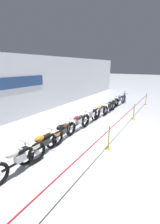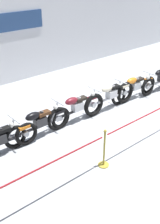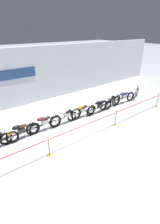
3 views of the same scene
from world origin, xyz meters
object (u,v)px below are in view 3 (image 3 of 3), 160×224
Objects in this scene: motorcycle_cream_4 at (66,116)px; stanchion_far_left at (60,137)px; motorcycle_maroon_3 at (44,123)px; motorcycle_cream_7 at (111,101)px; stanchion_mid_left at (49,149)px; motorcycle_orange_5 at (82,111)px; bicycle at (136,94)px; motorcycle_blue_8 at (123,97)px; stanchion_far_right at (157,102)px; motorcycle_black_2 at (20,132)px; motorcycle_black_6 at (99,106)px; stanchion_mid_right at (115,120)px.

stanchion_far_left is at bearing -129.42° from motorcycle_cream_4.
motorcycle_cream_7 is at bearing -0.57° from motorcycle_maroon_3.
motorcycle_cream_7 is at bearing 18.20° from stanchion_mid_left.
bicycle reaches higher than motorcycle_orange_5.
motorcycle_maroon_3 is 0.90× the size of motorcycle_blue_8.
stanchion_far_right is at bearing -16.73° from motorcycle_cream_4.
stanchion_far_right is (5.59, -2.07, -0.10)m from motorcycle_orange_5.
motorcycle_maroon_3 and motorcycle_cream_7 have the same top height.
motorcycle_blue_8 is (8.16, -0.16, 0.03)m from motorcycle_black_2.
motorcycle_blue_8 is (1.33, -0.11, 0.01)m from motorcycle_cream_7.
bicycle reaches higher than motorcycle_black_6.
motorcycle_blue_8 is at bearing -1.05° from motorcycle_cream_4.
motorcycle_cream_7 is (2.72, 0.00, 0.01)m from motorcycle_orange_5.
stanchion_mid_right is (-4.91, -2.05, -0.03)m from bicycle.
stanchion_far_right is (2.87, -2.07, -0.11)m from motorcycle_cream_7.
stanchion_mid_right is (4.51, 0.00, 0.00)m from stanchion_mid_left.
motorcycle_blue_8 is 2.30× the size of stanchion_mid_right.
motorcycle_black_6 is at bearing 23.51° from stanchion_far_left.
stanchion_far_left is at bearing -164.36° from motorcycle_blue_8.
motorcycle_black_2 is at bearing 103.87° from stanchion_mid_left.
motorcycle_maroon_3 reaches higher than motorcycle_black_2.
motorcycle_cream_4 reaches higher than motorcycle_black_6.
stanchion_mid_right is (-3.12, -1.96, -0.13)m from motorcycle_blue_8.
motorcycle_maroon_3 reaches higher than motorcycle_black_6.
motorcycle_blue_8 reaches higher than motorcycle_black_6.
motorcycle_maroon_3 is 6.78m from motorcycle_blue_8.
motorcycle_cream_4 is at bearing -2.51° from motorcycle_maroon_3.
stanchion_far_left is (-7.02, -1.96, 0.28)m from motorcycle_blue_8.
motorcycle_cream_7 reaches higher than motorcycle_orange_5.
stanchion_mid_left is at bearing -161.80° from motorcycle_cream_7.
motorcycle_black_6 is 2.24× the size of stanchion_mid_left.
bicycle reaches higher than motorcycle_black_2.
motorcycle_black_6 is (5.54, -0.21, 0.01)m from motorcycle_black_2.
stanchion_mid_left is (0.53, -2.13, -0.10)m from motorcycle_black_2.
stanchion_mid_left is at bearing 180.00° from stanchion_far_right.
motorcycle_maroon_3 is 0.93× the size of motorcycle_cream_7.
motorcycle_black_6 is 0.97× the size of motorcycle_blue_8.
motorcycle_black_2 is 2.13× the size of stanchion_far_right.
motorcycle_maroon_3 is 0.15× the size of stanchion_far_left.
motorcycle_orange_5 is 0.16× the size of stanchion_far_left.
motorcycle_black_2 is 2.13× the size of stanchion_mid_left.
stanchion_mid_right reaches higher than motorcycle_maroon_3.
motorcycle_blue_8 is at bearing 128.11° from stanchion_far_right.
motorcycle_cream_7 is (3.99, 0.01, -0.01)m from motorcycle_cream_4.
motorcycle_maroon_3 is 0.95× the size of motorcycle_cream_4.
stanchion_far_left and stanchion_far_right have the same top height.
motorcycle_cream_4 is 2.71m from motorcycle_black_6.
motorcycle_blue_8 is 3.69m from stanchion_mid_right.
bicycle is 9.05m from stanchion_far_left.
bicycle is 9.65m from stanchion_mid_left.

